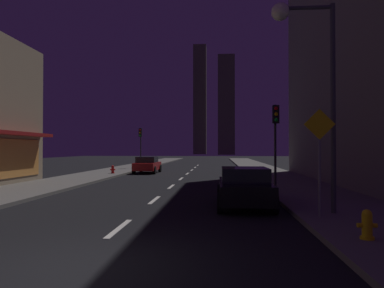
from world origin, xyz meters
name	(u,v)px	position (x,y,z in m)	size (l,w,h in m)	color
ground_plane	(194,169)	(0.00, 32.00, -0.05)	(78.00, 136.00, 0.10)	black
sidewalk_right	(259,168)	(7.00, 32.00, 0.07)	(4.00, 76.00, 0.15)	#605E59
sidewalk_left	(131,168)	(-7.00, 32.00, 0.07)	(4.00, 76.00, 0.15)	#605E59
lane_marking_center	(181,179)	(0.00, 18.80, 0.01)	(0.16, 43.80, 0.01)	silver
skyscraper_distant_tall	(200,100)	(-4.91, 139.32, 22.61)	(5.31, 5.77, 45.22)	brown
skyscraper_distant_mid	(226,105)	(5.73, 127.36, 18.89)	(6.33, 5.31, 37.78)	#534F3E
car_parked_near	(244,187)	(3.60, 6.96, 0.74)	(1.98, 4.24, 1.45)	black
car_parked_far	(147,165)	(-3.60, 24.53, 0.74)	(1.98, 4.24, 1.45)	#B21919
fire_hydrant_yellow_near	(367,225)	(5.90, 1.95, 0.45)	(0.42, 0.30, 0.65)	yellow
fire_hydrant_far_left	(113,170)	(-5.90, 21.84, 0.45)	(0.42, 0.30, 0.65)	red
traffic_light_near_right	(276,128)	(5.50, 11.63, 3.19)	(0.32, 0.48, 4.20)	#2D2D2D
traffic_light_far_left	(140,139)	(-5.50, 30.21, 3.19)	(0.32, 0.48, 4.20)	#2D2D2D
street_lamp_right	(306,55)	(5.38, 5.11, 5.07)	(1.96, 0.56, 6.58)	#38383D
pedestrian_crossing_sign	(319,153)	(5.60, 4.46, 2.02)	(0.91, 0.08, 3.15)	slate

